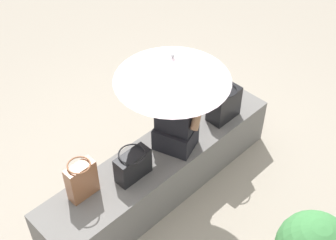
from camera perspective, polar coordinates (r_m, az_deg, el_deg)
The scene contains 7 objects.
ground_plane at distance 4.51m, azimuth -0.85°, elevation -8.34°, with size 14.00×14.00×0.00m, color #9E9384.
stone_bench at distance 4.32m, azimuth -0.88°, elevation -6.26°, with size 2.47×0.53×0.50m, color slate.
person_seated at distance 3.93m, azimuth 0.97°, elevation 0.85°, with size 0.38×0.51×0.90m.
parasol at distance 3.54m, azimuth 0.56°, elevation 6.34°, with size 0.93×0.93×1.04m.
handbag_black at distance 4.40m, azimuth 6.90°, elevation 2.01°, with size 0.31×0.23×0.34m.
tote_bag_canvas at distance 3.86m, azimuth -4.34°, elevation -5.56°, with size 0.31×0.23×0.28m.
shoulder_bag_spare at distance 3.75m, azimuth -10.58°, elevation -7.27°, with size 0.25×0.19×0.36m.
Camera 1 is at (1.96, 2.06, 3.49)m, focal length 49.54 mm.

